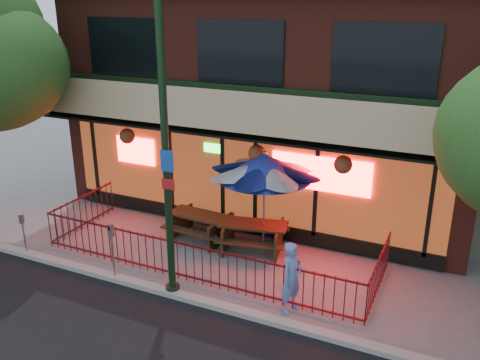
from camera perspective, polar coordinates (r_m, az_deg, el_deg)
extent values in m
plane|color=gray|center=(12.17, -6.52, -11.57)|extent=(80.00, 80.00, 0.00)
cube|color=#999993|center=(11.79, -7.81, -12.44)|extent=(80.00, 0.25, 0.12)
cube|color=maroon|center=(17.21, 5.70, 9.45)|extent=(12.00, 8.00, 6.50)
cube|color=#59230F|center=(14.00, -0.04, 0.35)|extent=(11.00, 0.06, 2.60)
cube|color=#FF0C0C|center=(13.03, 9.01, 0.69)|extent=(2.60, 0.04, 0.90)
cube|color=#FF0C0C|center=(15.51, -11.65, 3.24)|extent=(1.30, 0.04, 0.80)
cube|color=#D1AF84|center=(13.07, -0.94, 7.60)|extent=(12.20, 1.33, 1.26)
cube|color=black|center=(15.14, -12.89, 14.35)|extent=(2.40, 0.06, 1.60)
cube|color=black|center=(13.27, -0.05, 14.13)|extent=(2.40, 0.06, 1.60)
cube|color=black|center=(12.20, 15.87, 12.90)|extent=(2.40, 0.06, 1.60)
cube|color=black|center=(14.51, -0.09, -4.90)|extent=(11.00, 0.12, 0.40)
cube|color=#FFC672|center=(12.39, 23.79, 0.39)|extent=(0.18, 0.18, 0.32)
cube|color=#501114|center=(11.86, -6.19, -7.20)|extent=(8.40, 0.04, 0.04)
cube|color=#501114|center=(12.26, -6.05, -10.66)|extent=(8.40, 0.04, 0.04)
cube|color=#501114|center=(15.18, -17.37, -1.84)|extent=(0.04, 2.60, 0.04)
cube|color=#501114|center=(11.68, 15.49, -8.31)|extent=(0.04, 2.60, 0.04)
cylinder|color=#501114|center=(12.07, -6.11, -9.10)|extent=(0.02, 0.02, 1.00)
cylinder|color=black|center=(10.46, -8.39, 4.00)|extent=(0.16, 0.16, 7.00)
cylinder|color=black|center=(11.84, -7.56, -12.05)|extent=(0.32, 0.32, 0.20)
cube|color=#194CB2|center=(10.36, -8.20, 2.12)|extent=(0.30, 0.02, 0.45)
cube|color=red|center=(10.52, -8.07, -0.47)|extent=(0.30, 0.02, 0.22)
cube|color=#3A2715|center=(14.45, -6.76, -4.70)|extent=(0.14, 1.24, 0.70)
cube|color=#3A2715|center=(13.78, -2.20, -5.83)|extent=(0.14, 1.24, 0.70)
cube|color=#3A2715|center=(13.96, -4.58, -3.95)|extent=(1.75, 0.82, 0.06)
cube|color=#3A2715|center=(13.69, -5.74, -5.81)|extent=(1.73, 0.38, 0.05)
cube|color=#3A2715|center=(14.48, -3.42, -4.26)|extent=(1.73, 0.38, 0.05)
cube|color=#3A2914|center=(13.60, -1.39, -6.13)|extent=(0.33, 1.27, 0.73)
cube|color=#3A2914|center=(13.36, 4.40, -6.70)|extent=(0.33, 1.27, 0.73)
cube|color=#3A2914|center=(13.30, 1.49, -5.01)|extent=(1.89, 1.10, 0.06)
cube|color=#3A2914|center=(12.96, 0.99, -7.18)|extent=(1.80, 0.64, 0.05)
cube|color=#3A2914|center=(13.91, 1.93, -5.20)|extent=(1.80, 0.64, 0.05)
cylinder|color=gray|center=(13.08, 2.70, -2.94)|extent=(0.06, 0.06, 2.52)
cone|color=navy|center=(12.70, 2.78, 1.58)|extent=(2.40, 2.40, 0.63)
sphere|color=gray|center=(12.60, 2.81, 3.06)|extent=(0.11, 0.11, 0.11)
imported|color=#6284C4|center=(10.87, 5.84, -10.84)|extent=(0.53, 0.66, 1.58)
cylinder|color=gray|center=(12.36, -14.04, -8.46)|extent=(0.05, 0.05, 1.16)
cube|color=gray|center=(12.05, -14.32, -5.48)|extent=(0.15, 0.14, 0.30)
cube|color=black|center=(11.99, -14.51, -5.31)|extent=(0.08, 0.03, 0.11)
cylinder|color=gray|center=(14.23, -23.01, -6.13)|extent=(0.04, 0.04, 0.94)
cube|color=gray|center=(14.01, -23.32, -4.02)|extent=(0.13, 0.12, 0.24)
cube|color=black|center=(13.96, -23.49, -3.89)|extent=(0.06, 0.03, 0.09)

